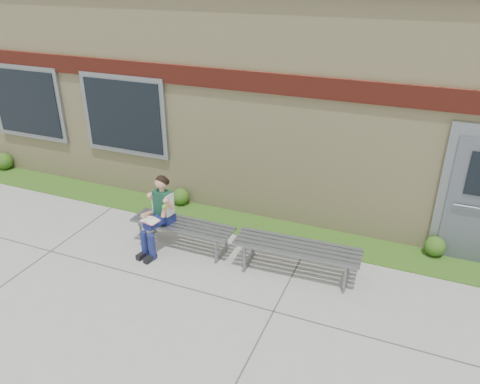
% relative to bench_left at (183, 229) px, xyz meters
% --- Properties ---
extents(ground, '(80.00, 80.00, 0.00)m').
position_rel_bench_left_xyz_m(ground, '(0.97, -1.50, -0.36)').
color(ground, '#9E9E99').
rests_on(ground, ground).
extents(grass_strip, '(16.00, 0.80, 0.02)m').
position_rel_bench_left_xyz_m(grass_strip, '(0.97, 1.10, -0.35)').
color(grass_strip, '#2B5416').
rests_on(grass_strip, ground).
extents(school_building, '(16.20, 6.22, 4.20)m').
position_rel_bench_left_xyz_m(school_building, '(0.97, 4.49, 1.74)').
color(school_building, beige).
rests_on(school_building, ground).
extents(bench_left, '(1.80, 0.51, 0.47)m').
position_rel_bench_left_xyz_m(bench_left, '(0.00, 0.00, 0.00)').
color(bench_left, slate).
rests_on(bench_left, ground).
extents(bench_right, '(1.98, 0.63, 0.51)m').
position_rel_bench_left_xyz_m(bench_right, '(2.00, 0.00, 0.03)').
color(bench_right, slate).
rests_on(bench_right, ground).
extents(girl, '(0.47, 0.80, 1.32)m').
position_rel_bench_left_xyz_m(girl, '(-0.33, -0.20, 0.34)').
color(girl, navy).
rests_on(girl, ground).
extents(shrub_west, '(0.39, 0.39, 0.39)m').
position_rel_bench_left_xyz_m(shrub_west, '(-5.52, 1.35, -0.15)').
color(shrub_west, '#2B5416').
rests_on(shrub_west, grass_strip).
extents(shrub_mid, '(0.33, 0.33, 0.33)m').
position_rel_bench_left_xyz_m(shrub_mid, '(-0.80, 1.35, -0.17)').
color(shrub_mid, '#2B5416').
rests_on(shrub_mid, grass_strip).
extents(shrub_east, '(0.34, 0.34, 0.34)m').
position_rel_bench_left_xyz_m(shrub_east, '(4.00, 1.35, -0.17)').
color(shrub_east, '#2B5416').
rests_on(shrub_east, grass_strip).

